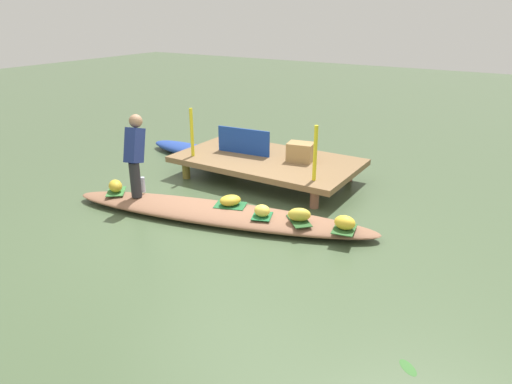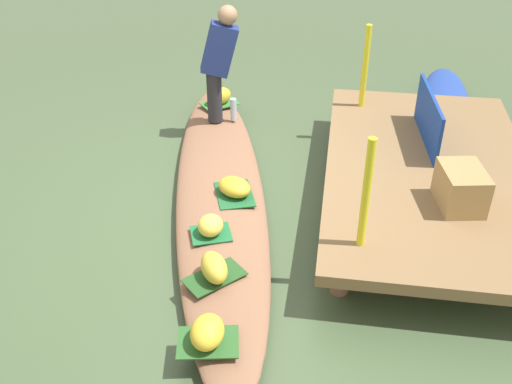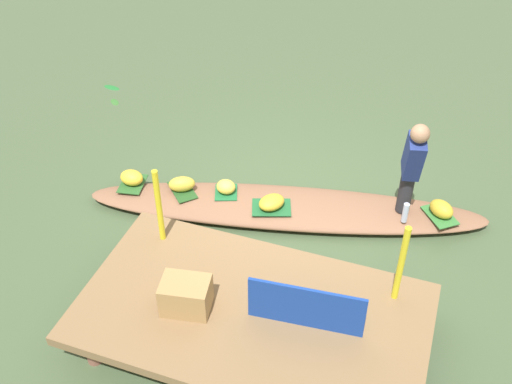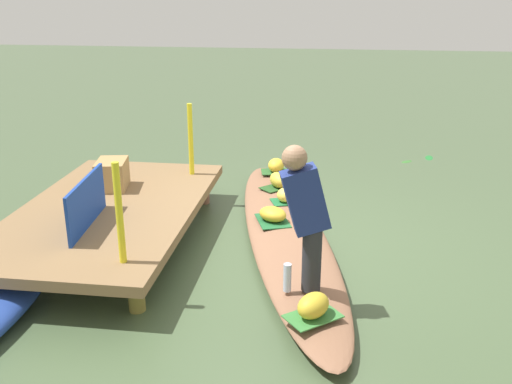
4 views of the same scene
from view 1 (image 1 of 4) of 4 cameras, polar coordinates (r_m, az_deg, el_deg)
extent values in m
plane|color=#435738|center=(6.91, -4.69, -3.28)|extent=(40.00, 40.00, 0.00)
cube|color=olive|center=(8.34, 1.36, 3.85)|extent=(3.20, 1.80, 0.10)
cylinder|color=olive|center=(8.56, -8.54, 2.66)|extent=(0.14, 0.14, 0.30)
cylinder|color=#925F4B|center=(7.26, 7.16, -0.81)|extent=(0.14, 0.14, 0.30)
cylinder|color=brown|center=(9.64, -3.04, 5.05)|extent=(0.14, 0.14, 0.30)
cylinder|color=brown|center=(8.51, 11.29, 2.35)|extent=(0.14, 0.14, 0.30)
ellipsoid|color=brown|center=(6.87, -4.71, -2.58)|extent=(4.75, 1.87, 0.18)
ellipsoid|color=#234097|center=(9.86, -7.68, 5.01)|extent=(2.29, 0.77, 0.22)
cube|color=#254F22|center=(6.41, 5.29, -3.51)|extent=(0.48, 0.48, 0.01)
ellipsoid|color=gold|center=(6.37, 5.32, -2.77)|extent=(0.36, 0.31, 0.18)
cube|color=#1F5F31|center=(6.89, -3.15, -1.61)|extent=(0.52, 0.44, 0.01)
ellipsoid|color=gold|center=(6.86, -3.16, -1.02)|extent=(0.38, 0.40, 0.15)
cube|color=#2B5C29|center=(6.26, 10.74, -4.45)|extent=(0.35, 0.44, 0.01)
ellipsoid|color=yellow|center=(6.23, 10.80, -3.69)|extent=(0.29, 0.22, 0.19)
cube|color=#1E6736|center=(6.52, 0.75, -2.95)|extent=(0.35, 0.39, 0.01)
ellipsoid|color=#F6D54E|center=(6.49, 0.75, -2.29)|extent=(0.23, 0.21, 0.17)
cube|color=#387A38|center=(7.71, -16.73, 0.06)|extent=(0.46, 0.49, 0.01)
ellipsoid|color=gold|center=(7.67, -16.81, 0.72)|extent=(0.36, 0.34, 0.19)
cylinder|color=#28282D|center=(7.34, -14.53, 1.47)|extent=(0.16, 0.16, 0.55)
cube|color=navy|center=(7.23, -14.63, 5.56)|extent=(0.27, 0.44, 0.58)
sphere|color=#9E7556|center=(7.23, -14.49, 8.41)|extent=(0.20, 0.20, 0.20)
cylinder|color=silver|center=(7.55, -13.65, 0.89)|extent=(0.07, 0.07, 0.25)
cube|color=#173B95|center=(8.52, -1.54, 6.22)|extent=(1.03, 0.13, 0.47)
cylinder|color=yellow|center=(8.40, -7.85, 7.22)|extent=(0.06, 0.06, 0.87)
cylinder|color=yellow|center=(7.16, 7.24, 4.71)|extent=(0.06, 0.06, 0.87)
cube|color=#A47F4C|center=(8.16, 5.46, 4.90)|extent=(0.49, 0.39, 0.32)
ellipsoid|color=#356B2C|center=(4.51, 18.10, -19.71)|extent=(0.23, 0.23, 0.01)
camera|label=2|loc=(6.05, 40.62, 18.50)|focal=41.68mm
camera|label=3|loc=(11.74, 5.39, 30.70)|focal=43.02mm
camera|label=4|loc=(10.41, -33.58, 16.44)|focal=40.34mm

